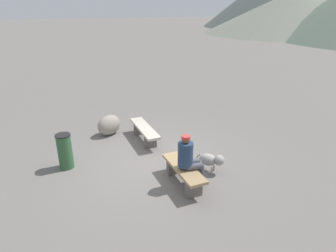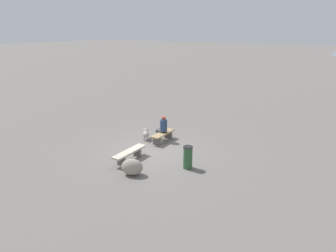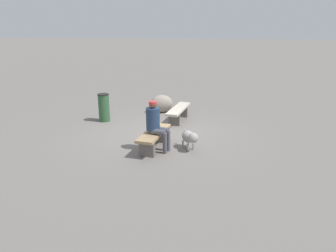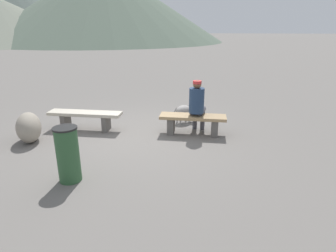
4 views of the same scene
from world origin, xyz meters
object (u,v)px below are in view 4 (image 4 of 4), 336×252
(bench_right, at_px, (193,121))
(trash_bin, at_px, (68,154))
(bench_left, at_px, (85,117))
(seated_person, at_px, (197,103))
(dog, at_px, (186,110))
(boulder, at_px, (29,127))

(bench_right, xyz_separation_m, trash_bin, (-1.90, -2.48, 0.15))
(bench_left, bearing_deg, seated_person, 2.82)
(bench_right, height_order, dog, dog)
(bench_left, relative_size, seated_person, 1.39)
(dog, bearing_deg, boulder, 171.20)
(trash_bin, relative_size, boulder, 1.13)
(seated_person, bearing_deg, dog, 119.09)
(bench_left, height_order, dog, dog)
(seated_person, bearing_deg, bench_left, -169.02)
(bench_left, height_order, seated_person, seated_person)
(bench_left, height_order, boulder, boulder)
(boulder, bearing_deg, seated_person, 15.95)
(boulder, bearing_deg, bench_right, 15.22)
(bench_left, bearing_deg, boulder, -135.44)
(bench_left, distance_m, trash_bin, 2.54)
(bench_left, xyz_separation_m, bench_right, (2.65, 0.06, -0.02))
(trash_bin, bearing_deg, dog, 63.59)
(bench_left, relative_size, trash_bin, 1.92)
(bench_right, bearing_deg, trash_bin, -127.47)
(bench_right, bearing_deg, bench_left, -178.69)
(bench_right, relative_size, seated_person, 1.20)
(bench_left, distance_m, dog, 2.61)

